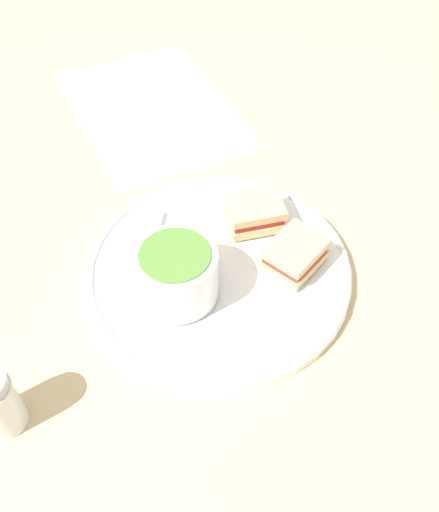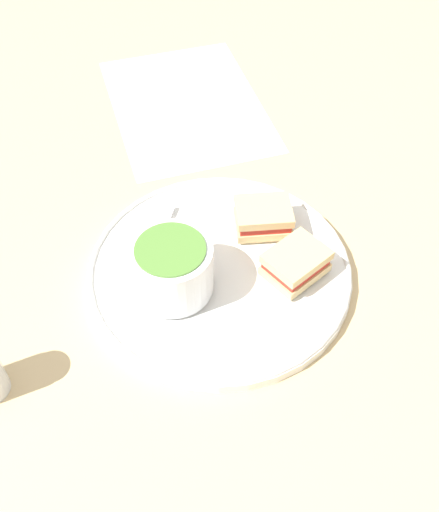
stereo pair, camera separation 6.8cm
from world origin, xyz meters
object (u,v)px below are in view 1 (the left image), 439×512
sandwich_half_far (255,213)px  sandwich_half_near (295,254)px  soup_bowl (176,273)px  spoon (149,264)px

sandwich_half_far → sandwich_half_near: bearing=-87.4°
sandwich_half_near → sandwich_half_far: bearing=92.6°
soup_bowl → spoon: size_ratio=0.92×
soup_bowl → sandwich_half_near: soup_bowl is taller
soup_bowl → sandwich_half_far: soup_bowl is taller
sandwich_half_near → soup_bowl: bearing=166.2°
soup_bowl → sandwich_half_far: bearing=19.2°
sandwich_half_near → sandwich_half_far: 0.08m
soup_bowl → sandwich_half_far: (0.13, 0.05, -0.02)m
spoon → sandwich_half_near: sandwich_half_near is taller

